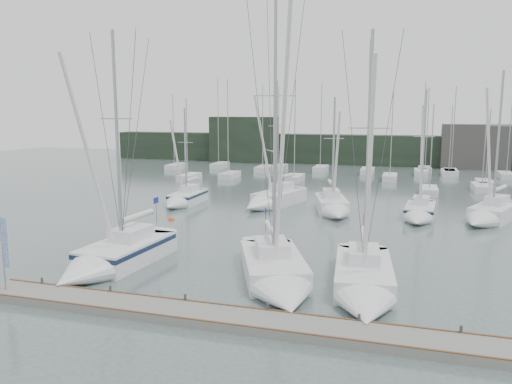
# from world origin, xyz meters

# --- Properties ---
(ground) EXTENTS (160.00, 160.00, 0.00)m
(ground) POSITION_xyz_m (0.00, 0.00, 0.00)
(ground) COLOR #4A5A59
(ground) RESTS_ON ground
(dock) EXTENTS (24.00, 2.00, 0.40)m
(dock) POSITION_xyz_m (0.00, -5.00, 0.20)
(dock) COLOR slate
(dock) RESTS_ON ground
(far_treeline) EXTENTS (90.00, 4.00, 5.00)m
(far_treeline) POSITION_xyz_m (0.00, 62.00, 2.50)
(far_treeline) COLOR black
(far_treeline) RESTS_ON ground
(far_building_left) EXTENTS (12.00, 3.00, 8.00)m
(far_building_left) POSITION_xyz_m (-20.00, 60.00, 4.00)
(far_building_left) COLOR black
(far_building_left) RESTS_ON ground
(far_building_right) EXTENTS (10.00, 3.00, 7.00)m
(far_building_right) POSITION_xyz_m (18.00, 60.00, 3.50)
(far_building_right) COLOR #423F3D
(far_building_right) RESTS_ON ground
(mast_forest) EXTENTS (58.61, 25.04, 14.29)m
(mast_forest) POSITION_xyz_m (5.00, 44.96, 0.48)
(mast_forest) COLOR silver
(mast_forest) RESTS_ON ground
(sailboat_near_left) EXTENTS (3.85, 9.76, 14.71)m
(sailboat_near_left) POSITION_xyz_m (-8.61, -0.15, 0.64)
(sailboat_near_left) COLOR silver
(sailboat_near_left) RESTS_ON ground
(sailboat_near_center) EXTENTS (6.59, 10.17, 16.89)m
(sailboat_near_center) POSITION_xyz_m (1.54, -0.30, 0.56)
(sailboat_near_center) COLOR silver
(sailboat_near_center) RESTS_ON ground
(sailboat_near_right) EXTENTS (3.86, 10.10, 14.08)m
(sailboat_near_right) POSITION_xyz_m (5.91, -0.30, 0.54)
(sailboat_near_right) COLOR silver
(sailboat_near_right) RESTS_ON ground
(sailboat_mid_a) EXTENTS (2.38, 7.00, 10.13)m
(sailboat_mid_a) POSITION_xyz_m (-13.00, 19.36, 0.56)
(sailboat_mid_a) COLOR silver
(sailboat_mid_a) RESTS_ON ground
(sailboat_mid_b) EXTENTS (5.13, 8.90, 12.79)m
(sailboat_mid_b) POSITION_xyz_m (-4.65, 20.98, 0.63)
(sailboat_mid_b) COLOR silver
(sailboat_mid_b) RESTS_ON ground
(sailboat_mid_c) EXTENTS (4.40, 7.81, 11.10)m
(sailboat_mid_c) POSITION_xyz_m (1.69, 19.21, 0.59)
(sailboat_mid_c) COLOR silver
(sailboat_mid_c) RESTS_ON ground
(sailboat_mid_d) EXTENTS (3.02, 7.40, 11.67)m
(sailboat_mid_d) POSITION_xyz_m (8.93, 19.09, 0.55)
(sailboat_mid_d) COLOR silver
(sailboat_mid_d) RESTS_ON ground
(sailboat_mid_e) EXTENTS (5.94, 8.75, 13.20)m
(sailboat_mid_e) POSITION_xyz_m (14.33, 19.61, 0.61)
(sailboat_mid_e) COLOR silver
(sailboat_mid_e) RESTS_ON ground
(buoy_b) EXTENTS (0.49, 0.49, 0.49)m
(buoy_b) POSITION_xyz_m (4.99, 12.26, 0.00)
(buoy_b) COLOR #E14114
(buoy_b) RESTS_ON ground
(buoy_c) EXTENTS (0.51, 0.51, 0.51)m
(buoy_c) POSITION_xyz_m (-11.16, 13.09, 0.00)
(buoy_c) COLOR #E14114
(buoy_c) RESTS_ON ground
(dock_banner) EXTENTS (0.56, 0.18, 3.75)m
(dock_banner) POSITION_xyz_m (-10.95, -5.34, 2.62)
(dock_banner) COLOR #95989C
(dock_banner) RESTS_ON dock
(seagull) EXTENTS (0.95, 0.43, 0.19)m
(seagull) POSITION_xyz_m (0.65, 2.21, 6.96)
(seagull) COLOR white
(seagull) RESTS_ON ground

